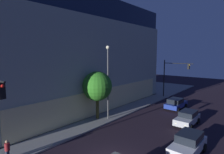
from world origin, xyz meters
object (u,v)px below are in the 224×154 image
modern_building (63,56)px  pedestrian_waiting (7,149)px  car_white (188,144)px  car_silver (187,118)px  traffic_light_far_corner (172,73)px  sidewalk_tree (97,86)px  street_lamp_sidewalk (108,74)px  car_blue (176,103)px

modern_building → pedestrian_waiting: size_ratio=18.86×
car_white → car_silver: bearing=18.4°
traffic_light_far_corner → sidewalk_tree: traffic_light_far_corner is taller
street_lamp_sidewalk → car_blue: 12.14m
car_blue → sidewalk_tree: bearing=151.5°
sidewalk_tree → pedestrian_waiting: sidewalk_tree is taller
modern_building → traffic_light_far_corner: size_ratio=4.45×
sidewalk_tree → car_white: sidewalk_tree is taller
traffic_light_far_corner → car_silver: (-11.77, -6.68, -3.94)m
street_lamp_sidewalk → car_blue: street_lamp_sidewalk is taller
modern_building → sidewalk_tree: (-3.05, -11.13, -3.70)m
sidewalk_tree → car_blue: 12.75m
modern_building → street_lamp_sidewalk: (-2.27, -12.19, -2.19)m
traffic_light_far_corner → car_silver: 14.10m
traffic_light_far_corner → sidewalk_tree: bearing=171.3°
street_lamp_sidewalk → sidewalk_tree: 2.00m
traffic_light_far_corner → street_lamp_sidewalk: size_ratio=0.77×
traffic_light_far_corner → car_white: traffic_light_far_corner is taller
modern_building → traffic_light_far_corner: 19.92m
modern_building → car_silver: (2.30, -20.43, -7.09)m
traffic_light_far_corner → street_lamp_sidewalk: 16.44m
sidewalk_tree → car_blue: sidewalk_tree is taller
traffic_light_far_corner → pedestrian_waiting: size_ratio=4.24×
sidewalk_tree → car_silver: bearing=-60.1°
pedestrian_waiting → sidewalk_tree: bearing=7.0°
car_white → car_silver: car_white is taller
pedestrian_waiting → car_blue: bearing=-11.5°
sidewalk_tree → pedestrian_waiting: (-11.19, -1.38, -3.11)m
car_white → traffic_light_far_corner: bearing=25.8°
modern_building → car_silver: size_ratio=7.27×
sidewalk_tree → car_white: size_ratio=1.35×
car_blue → pedestrian_waiting: bearing=168.5°
sidewalk_tree → street_lamp_sidewalk: bearing=-53.6°
street_lamp_sidewalk → car_blue: (10.02, -4.80, -4.90)m
modern_building → traffic_light_far_corner: modern_building is taller
traffic_light_far_corner → car_white: bearing=-154.2°
street_lamp_sidewalk → traffic_light_far_corner: bearing=-5.4°
sidewalk_tree → pedestrian_waiting: 11.69m
street_lamp_sidewalk → pedestrian_waiting: bearing=-178.5°
traffic_light_far_corner → car_silver: size_ratio=1.63×
car_white → car_blue: car_white is taller
traffic_light_far_corner → car_blue: 8.13m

